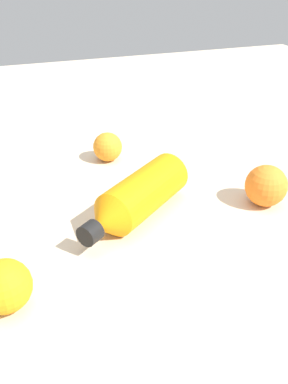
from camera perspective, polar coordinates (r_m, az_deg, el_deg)
ground_plane at (r=0.80m, az=-0.38°, el=-0.72°), size 2.40×2.40×0.00m
water_bottle at (r=0.72m, az=-1.08°, el=-0.83°), size 0.20×0.24×0.08m
orange_0 at (r=0.93m, az=-5.09°, el=6.27°), size 0.07×0.07×0.07m
orange_1 at (r=0.58m, az=-18.85°, el=-12.29°), size 0.07×0.07×0.07m
orange_2 at (r=0.79m, az=16.62°, el=0.85°), size 0.08×0.08×0.08m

